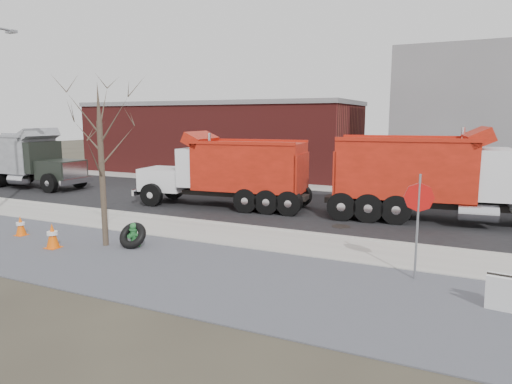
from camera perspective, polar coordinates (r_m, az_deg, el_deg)
The scene contains 18 objects.
ground at distance 15.78m, azimuth -3.08°, elevation -5.77°, with size 120.00×120.00×0.00m, color #383328.
gravel_verge at distance 12.94m, azimuth -10.54°, elevation -9.26°, with size 60.00×5.00×0.03m, color slate.
sidewalk at distance 15.99m, azimuth -2.65°, elevation -5.46°, with size 60.00×2.50×0.06m, color #9E9B93.
curb at distance 17.11m, azimuth -0.61°, elevation -4.38°, with size 60.00×0.15×0.11m, color #9E9B93.
road at distance 21.39m, azimuth 4.94°, elevation -1.77°, with size 60.00×9.40×0.02m, color black.
far_sidewalk at distance 26.73m, azimuth 9.19°, elevation 0.40°, with size 60.00×2.00×0.06m, color #9E9B93.
building_grey at distance 31.46m, azimuth 28.72°, elevation 7.97°, with size 12.00×10.00×8.00m.
building_brick at distance 34.99m, azimuth -4.36°, elevation 6.87°, with size 20.20×8.20×5.30m.
bare_tree at distance 15.06m, azimuth -18.87°, elevation 5.74°, with size 3.20×3.20×5.20m.
fire_hydrant at distance 15.14m, azimuth -15.03°, elevation -5.31°, with size 0.45×0.44×0.79m.
truck_tire at distance 15.04m, azimuth -15.16°, elevation -5.28°, with size 0.96×0.82×0.87m.
stop_sign at distance 12.05m, azimuth 19.64°, elevation -1.95°, with size 0.74×0.10×2.72m.
sandwich_board at distance 11.14m, azimuth 28.27°, elevation -11.04°, with size 0.63×0.44×0.81m.
traffic_cone_near at distance 15.78m, azimuth -24.10°, elevation -5.05°, with size 0.43×0.43×0.82m.
traffic_cone_far at distance 17.95m, azimuth -27.34°, elevation -3.79°, with size 0.37×0.37×0.72m.
dump_truck_red_a at distance 19.32m, azimuth 21.56°, elevation 2.05°, with size 9.31×3.54×3.70m.
dump_truck_red_b at distance 20.92m, azimuth -3.41°, elevation 2.79°, with size 8.16×3.12×3.42m.
dump_truck_grey at distance 30.52m, azimuth -27.12°, elevation 3.87°, with size 7.61×2.41×3.46m.
Camera 1 is at (7.25, -13.41, 4.08)m, focal length 32.00 mm.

